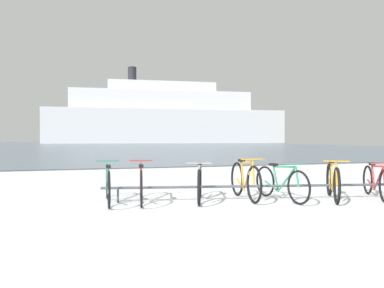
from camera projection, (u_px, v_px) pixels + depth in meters
The scene contains 10 objects.
ground at pixel (100, 146), 56.99m from camera, with size 80.00×132.00×0.08m.
bike_rack at pixel (266, 186), 7.14m from camera, with size 6.25×1.23×0.31m.
bicycle_0 at pixel (108, 184), 6.81m from camera, with size 0.46×1.74×0.78m.
bicycle_1 at pixel (141, 184), 6.89m from camera, with size 0.46×1.68×0.78m.
bicycle_2 at pixel (200, 183), 7.05m from camera, with size 0.64×1.59×0.77m.
bicycle_3 at pixel (245, 181), 7.24m from camera, with size 0.46×1.67×0.83m.
bicycle_4 at pixel (281, 183), 7.14m from camera, with size 0.46×1.68×0.75m.
bicycle_5 at pixel (333, 181), 7.21m from camera, with size 0.92×1.54×0.80m.
bicycle_6 at pixel (376, 182), 7.40m from camera, with size 0.81×1.54×0.74m.
ferry_ship at pixel (166, 118), 91.07m from camera, with size 58.59×15.92×18.64m.
Camera 1 is at (-2.14, -4.82, 1.22)m, focal length 34.09 mm.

